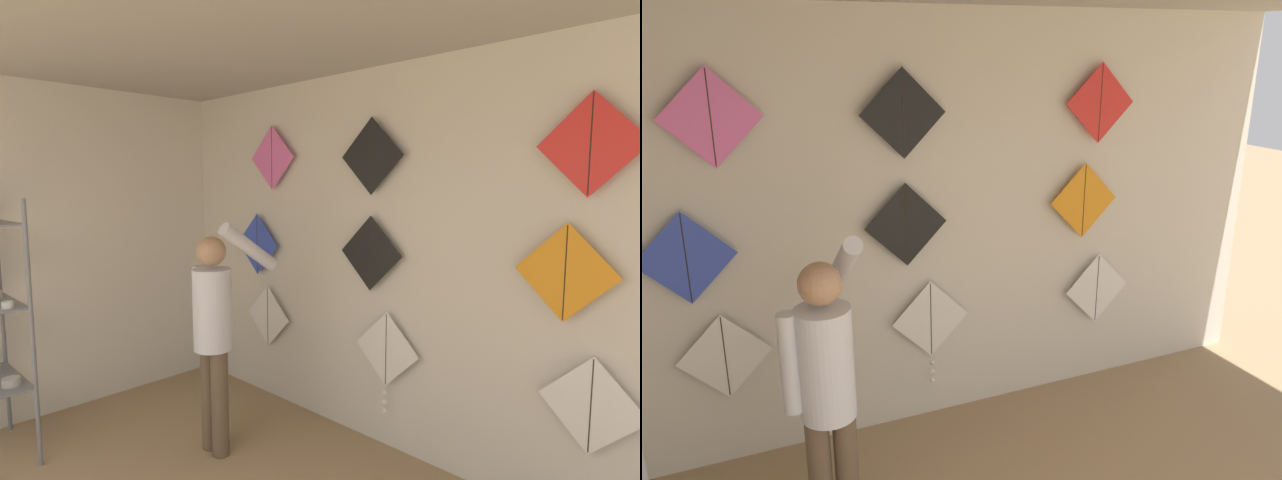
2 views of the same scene
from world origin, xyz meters
TOP-DOWN VIEW (x-y plane):
  - back_panel at (0.00, 3.58)m, footprint 5.61×0.06m
  - shopkeeper at (-0.87, 2.61)m, footprint 0.43×0.59m
  - kite_0 at (-1.31, 3.49)m, footprint 0.55×0.01m
  - kite_1 at (0.02, 3.49)m, footprint 0.55×0.04m
  - kite_2 at (1.38, 3.49)m, footprint 0.55×0.01m
  - kite_3 at (-1.45, 3.49)m, footprint 0.55×0.01m
  - kite_4 at (-0.14, 3.49)m, footprint 0.55×0.01m
  - kite_5 at (1.21, 3.49)m, footprint 0.55×0.01m
  - kite_6 at (-1.23, 3.49)m, footprint 0.55×0.01m
  - kite_7 at (-0.14, 3.49)m, footprint 0.55×0.01m
  - kite_8 at (1.30, 3.49)m, footprint 0.55×0.01m

SIDE VIEW (x-z plane):
  - kite_1 at x=0.02m, z-range 0.35..1.11m
  - kite_0 at x=-1.31m, z-range 0.49..1.04m
  - kite_2 at x=1.38m, z-range 0.50..1.05m
  - shopkeeper at x=-0.87m, z-range 0.11..1.81m
  - back_panel at x=0.00m, z-range 0.00..2.80m
  - kite_3 at x=-1.45m, z-range 1.14..1.69m
  - kite_4 at x=-0.14m, z-range 1.18..1.74m
  - kite_5 at x=1.21m, z-range 1.21..1.76m
  - kite_7 at x=-0.14m, z-range 1.89..2.44m
  - kite_8 at x=1.30m, z-range 1.90..2.45m
  - kite_6 at x=-1.23m, z-range 1.91..2.47m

